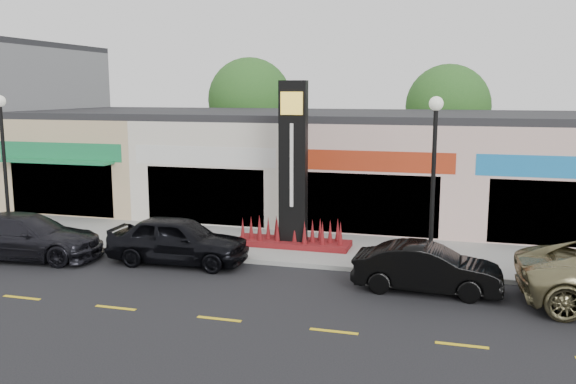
% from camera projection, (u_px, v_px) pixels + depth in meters
% --- Properties ---
extents(ground, '(120.00, 120.00, 0.00)m').
position_uv_depth(ground, '(167.00, 276.00, 19.28)').
color(ground, black).
rests_on(ground, ground).
extents(sidewalk, '(52.00, 4.30, 0.15)m').
position_uv_depth(sidewalk, '(219.00, 241.00, 23.39)').
color(sidewalk, gray).
rests_on(sidewalk, ground).
extents(curb, '(52.00, 0.20, 0.15)m').
position_uv_depth(curb, '(194.00, 256.00, 21.26)').
color(curb, gray).
rests_on(curb, ground).
extents(shop_beige, '(7.00, 10.85, 4.80)m').
position_uv_depth(shop_beige, '(119.00, 156.00, 32.04)').
color(shop_beige, tan).
rests_on(shop_beige, ground).
extents(shop_cream, '(7.00, 10.01, 4.80)m').
position_uv_depth(shop_cream, '(244.00, 160.00, 30.17)').
color(shop_cream, beige).
rests_on(shop_cream, ground).
extents(shop_pink_w, '(7.00, 10.01, 4.80)m').
position_uv_depth(shop_pink_w, '(386.00, 164.00, 28.30)').
color(shop_pink_w, beige).
rests_on(shop_pink_w, ground).
extents(shop_pink_e, '(7.00, 10.01, 4.80)m').
position_uv_depth(shop_pink_e, '(548.00, 170.00, 26.42)').
color(shop_pink_e, beige).
rests_on(shop_pink_e, ground).
extents(tree_rear_west, '(5.20, 5.20, 7.83)m').
position_uv_depth(tree_rear_west, '(250.00, 100.00, 38.00)').
color(tree_rear_west, '#382619').
rests_on(tree_rear_west, ground).
extents(tree_rear_mid, '(4.80, 4.80, 7.29)m').
position_uv_depth(tree_rear_mid, '(448.00, 107.00, 34.84)').
color(tree_rear_mid, '#382619').
rests_on(tree_rear_mid, ground).
extents(lamp_west_near, '(0.44, 0.44, 5.47)m').
position_uv_depth(lamp_west_near, '(4.00, 152.00, 23.22)').
color(lamp_west_near, black).
rests_on(lamp_west_near, sidewalk).
extents(lamp_east_near, '(0.44, 0.44, 5.47)m').
position_uv_depth(lamp_east_near, '(434.00, 166.00, 18.93)').
color(lamp_east_near, black).
rests_on(lamp_east_near, sidewalk).
extents(pylon_sign, '(4.20, 1.30, 6.00)m').
position_uv_depth(pylon_sign, '(293.00, 189.00, 22.08)').
color(pylon_sign, '#611210').
rests_on(pylon_sign, sidewalk).
extents(car_dark_sedan, '(2.86, 5.62, 1.56)m').
position_uv_depth(car_dark_sedan, '(26.00, 236.00, 21.16)').
color(car_dark_sedan, black).
rests_on(car_dark_sedan, ground).
extents(car_black_sedan, '(2.06, 4.83, 1.63)m').
position_uv_depth(car_black_sedan, '(178.00, 240.00, 20.55)').
color(car_black_sedan, black).
rests_on(car_black_sedan, ground).
extents(car_black_conv, '(1.60, 4.28, 1.40)m').
position_uv_depth(car_black_conv, '(427.00, 268.00, 17.67)').
color(car_black_conv, black).
rests_on(car_black_conv, ground).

